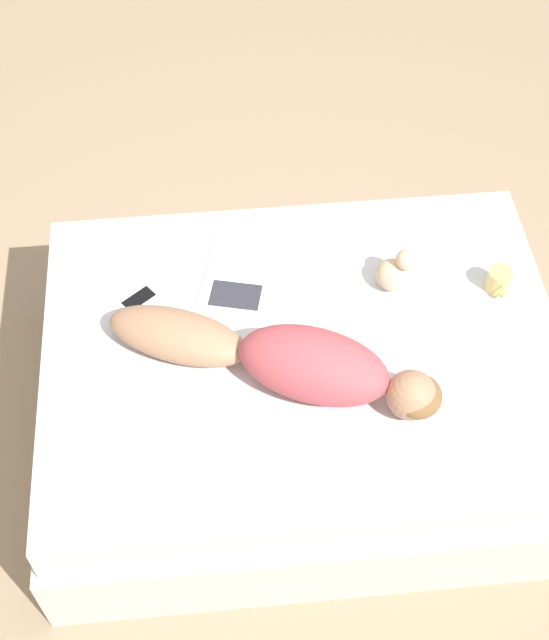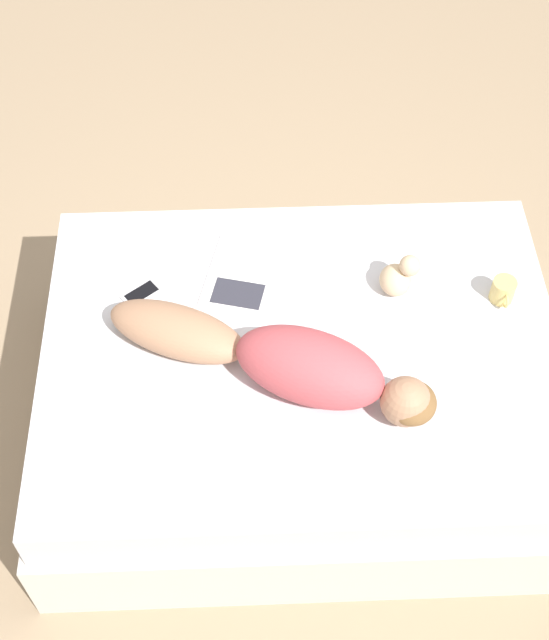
{
  "view_description": "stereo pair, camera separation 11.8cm",
  "coord_description": "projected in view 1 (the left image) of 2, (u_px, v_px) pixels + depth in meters",
  "views": [
    {
      "loc": [
        1.95,
        -0.3,
        3.34
      ],
      "look_at": [
        -0.1,
        -0.1,
        0.64
      ],
      "focal_mm": 50.0,
      "sensor_mm": 36.0,
      "label": 1
    },
    {
      "loc": [
        1.96,
        -0.18,
        3.34
      ],
      "look_at": [
        -0.1,
        -0.1,
        0.64
      ],
      "focal_mm": 50.0,
      "sensor_mm": 36.0,
      "label": 2
    }
  ],
  "objects": [
    {
      "name": "open_magazine",
      "position": [
        240.0,
        277.0,
        3.59
      ],
      "size": [
        0.46,
        0.37,
        0.01
      ],
      "rotation": [
        0.0,
        0.0,
        -0.25
      ],
      "color": "white",
      "rests_on": "bed"
    },
    {
      "name": "person",
      "position": [
        288.0,
        361.0,
        3.22
      ],
      "size": [
        0.69,
        1.25,
        0.24
      ],
      "rotation": [
        0.0,
        0.0,
        -0.41
      ],
      "color": "#A37556",
      "rests_on": "bed"
    },
    {
      "name": "plush_toy",
      "position": [
        395.0,
        271.0,
        3.51
      ],
      "size": [
        0.14,
        0.15,
        0.19
      ],
      "color": "#D1B289",
      "rests_on": "bed"
    },
    {
      "name": "bed",
      "position": [
        302.0,
        389.0,
        3.62
      ],
      "size": [
        1.55,
        2.05,
        0.59
      ],
      "color": "beige",
      "rests_on": "ground_plane"
    },
    {
      "name": "ground_plane",
      "position": [
        300.0,
        425.0,
        3.85
      ],
      "size": [
        12.0,
        12.0,
        0.0
      ],
      "primitive_type": "plane",
      "color": "#9E8466"
    },
    {
      "name": "cell_phone",
      "position": [
        139.0,
        299.0,
        3.52
      ],
      "size": [
        0.16,
        0.17,
        0.01
      ],
      "rotation": [
        0.0,
        0.0,
        0.66
      ],
      "color": "silver",
      "rests_on": "bed"
    },
    {
      "name": "coffee_mug",
      "position": [
        499.0,
        280.0,
        3.52
      ],
      "size": [
        0.13,
        0.09,
        0.1
      ],
      "color": "tan",
      "rests_on": "bed"
    }
  ]
}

